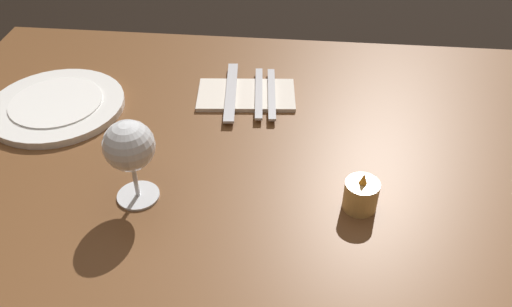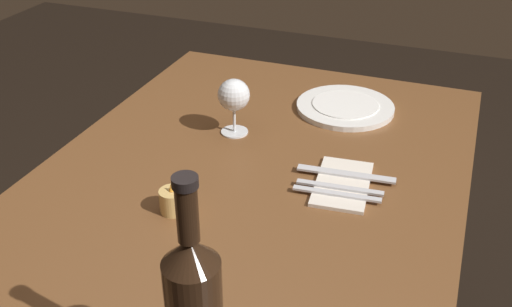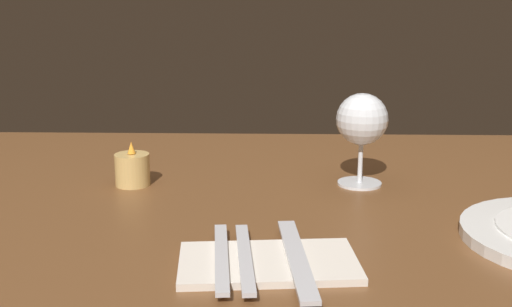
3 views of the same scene
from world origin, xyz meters
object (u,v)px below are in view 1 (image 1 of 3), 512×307
wine_glass_left (129,148)px  table_knife (231,91)px  folded_napkin (246,95)px  fork_outer (272,93)px  votive_candle (361,196)px  fork_inner (259,93)px  dinner_plate (57,105)px

wine_glass_left → table_knife: wine_glass_left is taller
folded_napkin → fork_outer: (-0.05, 0.00, 0.01)m
votive_candle → fork_inner: size_ratio=0.37×
fork_inner → table_knife: same height
fork_outer → table_knife: same height
dinner_plate → fork_outer: 0.41m
wine_glass_left → dinner_plate: (0.22, -0.22, -0.09)m
wine_glass_left → dinner_plate: 0.32m
wine_glass_left → fork_inner: wine_glass_left is taller
wine_glass_left → fork_outer: bearing=-121.6°
wine_glass_left → table_knife: 0.33m
fork_outer → table_knife: size_ratio=0.86×
votive_candle → folded_napkin: bearing=-54.5°
dinner_plate → fork_outer: dinner_plate is taller
fork_inner → table_knife: 0.05m
fork_outer → table_knife: 0.08m
dinner_plate → fork_inner: dinner_plate is taller
folded_napkin → table_knife: bearing=0.0°
folded_napkin → dinner_plate: bearing=12.4°
fork_inner → folded_napkin: bearing=0.0°
folded_napkin → fork_outer: size_ratio=1.10×
votive_candle → fork_outer: bearing=-61.6°
fork_outer → table_knife: bearing=0.0°
wine_glass_left → fork_outer: (-0.18, -0.30, -0.09)m
dinner_plate → wine_glass_left: bearing=134.7°
wine_glass_left → votive_candle: 0.35m
dinner_plate → folded_napkin: (-0.35, -0.08, -0.00)m
wine_glass_left → folded_napkin: 0.34m
fork_outer → folded_napkin: bearing=0.0°
wine_glass_left → folded_napkin: (-0.13, -0.30, -0.09)m
dinner_plate → fork_inner: (-0.38, -0.08, 0.00)m
votive_candle → table_knife: bearing=-50.7°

